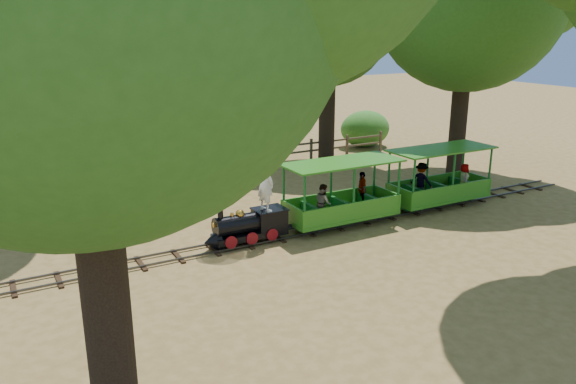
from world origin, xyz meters
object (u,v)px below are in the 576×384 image
carriage_rear (438,184)px  fence (209,160)px  carriage_front (341,201)px  locomotive (242,189)px

carriage_rear → fence: size_ratio=0.21×
carriage_rear → fence: carriage_rear is taller
carriage_front → carriage_rear: 3.93m
fence → locomotive: bearing=-104.4°
locomotive → fence: size_ratio=0.16×
carriage_rear → fence: bearing=122.9°
locomotive → fence: (2.04, 7.94, -1.03)m
locomotive → carriage_rear: 7.26m
carriage_front → carriage_rear: (3.93, -0.01, 0.02)m
locomotive → carriage_rear: (7.22, -0.07, -0.81)m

